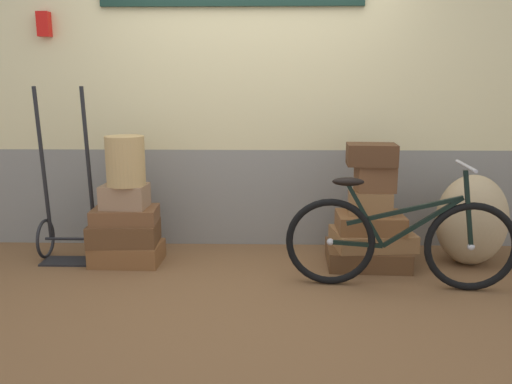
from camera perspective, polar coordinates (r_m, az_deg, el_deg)
The scene contains 16 objects.
ground at distance 3.96m, azimuth -0.97°, elevation -9.54°, with size 10.25×5.20×0.06m, color brown.
station_building at distance 4.54m, azimuth -0.47°, elevation 12.99°, with size 8.25×0.74×3.01m.
suitcase_0 at distance 4.29m, azimuth -14.16°, elevation -6.65°, with size 0.54×0.37×0.16m, color brown.
suitcase_1 at distance 4.26m, azimuth -14.49°, elevation -4.47°, with size 0.54×0.37×0.17m, color brown.
suitcase_2 at distance 4.24m, azimuth -14.38°, elevation -2.51°, with size 0.51×0.34×0.12m, color brown.
suitcase_3 at distance 4.21m, azimuth -14.44°, elevation -0.46°, with size 0.35×0.27×0.19m, color #937051.
suitcase_4 at distance 4.23m, azimuth 12.25°, elevation -6.90°, with size 0.63×0.50×0.15m, color brown.
suitcase_5 at distance 4.19m, azimuth 12.84°, elevation -5.07°, with size 0.61×0.44×0.13m, color olive.
suitcase_6 at distance 4.13m, azimuth 12.61°, elevation -3.33°, with size 0.51×0.38×0.14m, color brown.
suitcase_7 at distance 4.12m, azimuth 12.60°, elevation -1.11°, with size 0.33×0.27×0.18m, color olive.
suitcase_8 at distance 4.09m, azimuth 13.16°, elevation 1.52°, with size 0.29×0.22×0.21m, color brown.
suitcase_9 at distance 4.04m, azimuth 12.77°, elevation 4.10°, with size 0.37×0.28×0.17m, color #4C2D19.
wicker_basket at distance 4.13m, azimuth -14.38°, elevation 3.39°, with size 0.30×0.30×0.39m, color tan.
luggage_trolley at distance 4.47m, azimuth -20.13°, elevation -3.29°, with size 0.46×0.38×1.41m.
burlap_sack at distance 4.41m, azimuth 22.94°, elevation -2.90°, with size 0.56×0.47×0.73m, color tan.
bicycle at distance 3.73m, azimuth 15.67°, elevation -5.29°, with size 1.60×0.46×0.89m.
Camera 1 is at (0.15, -3.69, 1.41)m, focal length 35.81 mm.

